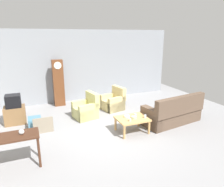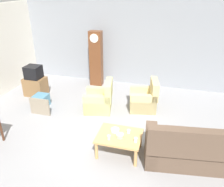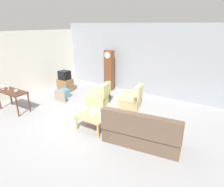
# 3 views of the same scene
# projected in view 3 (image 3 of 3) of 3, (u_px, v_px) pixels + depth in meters

# --- Properties ---
(ground_plane) EXTENTS (10.40, 10.40, 0.00)m
(ground_plane) POSITION_uv_depth(u_px,v_px,m) (93.00, 121.00, 6.55)
(ground_plane) COLOR gray
(garage_door_wall) EXTENTS (8.40, 0.16, 3.20)m
(garage_door_wall) POSITION_uv_depth(u_px,v_px,m) (139.00, 59.00, 8.84)
(garage_door_wall) COLOR gray
(garage_door_wall) RESTS_ON ground_plane
(pegboard_wall_left) EXTENTS (0.12, 6.40, 2.88)m
(pegboard_wall_left) POSITION_uv_depth(u_px,v_px,m) (24.00, 64.00, 8.50)
(pegboard_wall_left) COLOR silver
(pegboard_wall_left) RESTS_ON ground_plane
(couch_floral) EXTENTS (2.20, 1.16, 1.04)m
(couch_floral) POSITION_uv_depth(u_px,v_px,m) (142.00, 133.00, 5.17)
(couch_floral) COLOR brown
(couch_floral) RESTS_ON ground_plane
(armchair_olive_near) EXTENTS (0.92, 0.90, 0.92)m
(armchair_olive_near) POSITION_uv_depth(u_px,v_px,m) (99.00, 97.00, 7.81)
(armchair_olive_near) COLOR #CCC67A
(armchair_olive_near) RESTS_ON ground_plane
(armchair_olive_far) EXTENTS (0.92, 0.90, 0.92)m
(armchair_olive_far) POSITION_uv_depth(u_px,v_px,m) (131.00, 100.00, 7.50)
(armchair_olive_far) COLOR #D2BD7E
(armchair_olive_far) RESTS_ON ground_plane
(coffee_table_wood) EXTENTS (0.96, 0.76, 0.47)m
(coffee_table_wood) POSITION_uv_depth(u_px,v_px,m) (93.00, 117.00, 5.92)
(coffee_table_wood) COLOR tan
(coffee_table_wood) RESTS_ON ground_plane
(console_table_dark) EXTENTS (1.30, 0.56, 0.79)m
(console_table_dark) POSITION_uv_depth(u_px,v_px,m) (12.00, 94.00, 7.12)
(console_table_dark) COLOR #472819
(console_table_dark) RESTS_ON ground_plane
(grandfather_clock) EXTENTS (0.44, 0.30, 1.98)m
(grandfather_clock) POSITION_uv_depth(u_px,v_px,m) (109.00, 70.00, 9.33)
(grandfather_clock) COLOR brown
(grandfather_clock) RESTS_ON ground_plane
(tv_stand_cabinet) EXTENTS (0.68, 0.52, 0.60)m
(tv_stand_cabinet) POSITION_uv_depth(u_px,v_px,m) (65.00, 85.00, 9.37)
(tv_stand_cabinet) COLOR brown
(tv_stand_cabinet) RESTS_ON ground_plane
(tv_crt) EXTENTS (0.48, 0.44, 0.42)m
(tv_crt) POSITION_uv_depth(u_px,v_px,m) (64.00, 75.00, 9.19)
(tv_crt) COLOR black
(tv_crt) RESTS_ON tv_stand_cabinet
(framed_picture_leaning) EXTENTS (0.60, 0.05, 0.50)m
(framed_picture_leaning) POSITION_uv_depth(u_px,v_px,m) (60.00, 96.00, 8.07)
(framed_picture_leaning) COLOR gray
(framed_picture_leaning) RESTS_ON ground_plane
(storage_box_blue) EXTENTS (0.40, 0.47, 0.38)m
(storage_box_blue) POSITION_uv_depth(u_px,v_px,m) (63.00, 94.00, 8.53)
(storage_box_blue) COLOR teal
(storage_box_blue) RESTS_ON ground_plane
(glass_dome_cloche) EXTENTS (0.12, 0.12, 0.12)m
(glass_dome_cloche) POSITION_uv_depth(u_px,v_px,m) (16.00, 91.00, 6.92)
(glass_dome_cloche) COLOR silver
(glass_dome_cloche) RESTS_ON console_table_dark
(cup_white_porcelain) EXTENTS (0.08, 0.08, 0.08)m
(cup_white_porcelain) POSITION_uv_depth(u_px,v_px,m) (100.00, 114.00, 5.90)
(cup_white_porcelain) COLOR white
(cup_white_porcelain) RESTS_ON coffee_table_wood
(cup_blue_rimmed) EXTENTS (0.07, 0.07, 0.10)m
(cup_blue_rimmed) POSITION_uv_depth(u_px,v_px,m) (100.00, 119.00, 5.58)
(cup_blue_rimmed) COLOR silver
(cup_blue_rimmed) RESTS_ON coffee_table_wood
(cup_cream_tall) EXTENTS (0.08, 0.08, 0.09)m
(cup_cream_tall) POSITION_uv_depth(u_px,v_px,m) (84.00, 115.00, 5.82)
(cup_cream_tall) COLOR beige
(cup_cream_tall) RESTS_ON coffee_table_wood
(bowl_white_stacked) EXTENTS (0.18, 0.18, 0.06)m
(bowl_white_stacked) POSITION_uv_depth(u_px,v_px,m) (92.00, 112.00, 6.04)
(bowl_white_stacked) COLOR white
(bowl_white_stacked) RESTS_ON coffee_table_wood
(bowl_shallow_green) EXTENTS (0.17, 0.17, 0.08)m
(bowl_shallow_green) POSITION_uv_depth(u_px,v_px,m) (92.00, 115.00, 5.82)
(bowl_shallow_green) COLOR #B2C69E
(bowl_shallow_green) RESTS_ON coffee_table_wood
(wine_glass_tall) EXTENTS (0.07, 0.07, 0.19)m
(wine_glass_tall) POSITION_uv_depth(u_px,v_px,m) (2.00, 86.00, 7.21)
(wine_glass_tall) COLOR silver
(wine_glass_tall) RESTS_ON console_table_dark
(wine_glass_mid) EXTENTS (0.06, 0.06, 0.18)m
(wine_glass_mid) POSITION_uv_depth(u_px,v_px,m) (8.00, 87.00, 7.21)
(wine_glass_mid) COLOR silver
(wine_glass_mid) RESTS_ON console_table_dark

